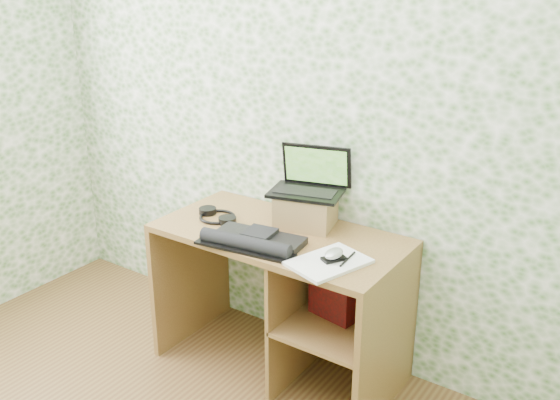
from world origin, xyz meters
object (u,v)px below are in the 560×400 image
Objects in this scene: keyboard at (253,240)px; notepad at (329,262)px; laptop at (310,182)px; riser at (306,210)px; desk at (296,285)px.

keyboard reaches higher than notepad.
keyboard is at bearing -157.55° from notepad.
notepad is (0.30, -0.34, -0.21)m from laptop.
riser is at bearing 69.68° from keyboard.
notepad is at bearing -3.23° from keyboard.
laptop is at bearing 150.26° from notepad.
riser reaches higher than keyboard.
laptop is 0.80× the size of keyboard.
keyboard is (-0.07, -0.36, -0.19)m from laptop.
riser reaches higher than notepad.
desk is 4.47× the size of riser.
laptop is (-0.02, 0.15, 0.48)m from desk.
riser is 0.69× the size of laptop.
keyboard is at bearing -102.64° from riser.
notepad reaches higher than desk.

